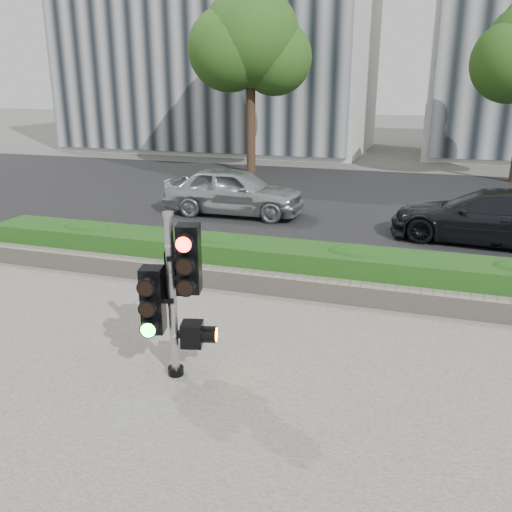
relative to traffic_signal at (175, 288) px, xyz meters
The scene contains 11 objects.
ground 1.63m from the traffic_signal, 80.73° to the left, with size 120.00×120.00×0.00m, color #51514C.
sidewalk 1.83m from the traffic_signal, 82.60° to the right, with size 16.00×11.00×0.03m, color #9E9389.
road 11.17m from the traffic_signal, 89.07° to the left, with size 60.00×13.00×0.02m, color black.
curb 4.41m from the traffic_signal, 87.57° to the left, with size 60.00×0.25×0.12m, color gray.
stone_wall 3.17m from the traffic_signal, 86.56° to the left, with size 12.00×0.32×0.34m, color gray.
hedge 3.75m from the traffic_signal, 87.17° to the left, with size 12.00×1.00×0.68m, color #357524.
building_left 26.43m from the traffic_signal, 110.09° to the left, with size 16.00×9.00×15.00m, color #B7B7B2.
tree_left 16.71m from the traffic_signal, 105.47° to the left, with size 4.61×4.03×7.34m.
traffic_signal is the anchor object (origin of this frame).
car_silver 8.74m from the traffic_signal, 105.74° to the left, with size 1.56×3.88×1.32m, color #A9ACB0.
car_dark 8.63m from the traffic_signal, 61.82° to the left, with size 1.72×4.23×1.23m, color black.
Camera 1 is at (2.64, -6.56, 3.52)m, focal length 38.00 mm.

